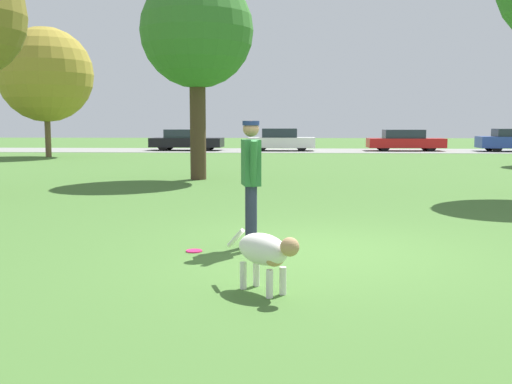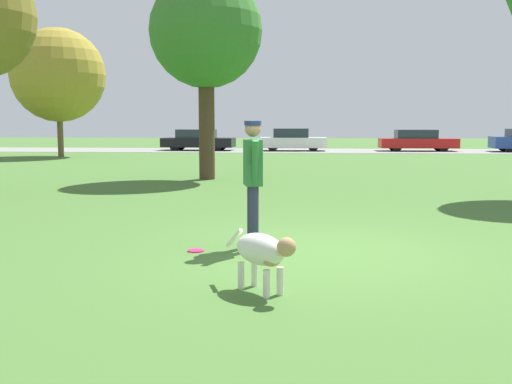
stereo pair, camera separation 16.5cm
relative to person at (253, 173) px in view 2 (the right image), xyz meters
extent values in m
plane|color=#426B2D|center=(0.86, -0.17, -1.04)|extent=(120.00, 120.00, 0.00)
cube|color=gray|center=(0.86, 28.90, -1.03)|extent=(120.00, 6.00, 0.01)
cylinder|color=#2D334C|center=(0.02, -0.11, -0.60)|extent=(0.15, 0.15, 0.87)
cylinder|color=#2D334C|center=(-0.02, 0.11, -0.60)|extent=(0.15, 0.15, 0.87)
cube|color=#2D7038|center=(0.00, 0.00, 0.14)|extent=(0.30, 0.45, 0.62)
cylinder|color=#2D7038|center=(0.05, -0.23, 0.14)|extent=(0.13, 0.23, 0.62)
cylinder|color=#2D7038|center=(-0.05, 0.23, 0.14)|extent=(0.13, 0.23, 0.62)
sphere|color=#A87A5B|center=(0.00, 0.00, 0.60)|extent=(0.26, 0.26, 0.22)
cylinder|color=navy|center=(0.00, 0.00, 0.67)|extent=(0.27, 0.27, 0.06)
ellipsoid|color=silver|center=(0.26, -2.12, -0.59)|extent=(0.69, 0.71, 0.32)
ellipsoid|color=tan|center=(0.38, -2.26, -0.65)|extent=(0.28, 0.28, 0.18)
sphere|color=tan|center=(0.53, -2.41, -0.51)|extent=(0.26, 0.26, 0.19)
cylinder|color=silver|center=(0.46, -2.21, -0.89)|extent=(0.10, 0.10, 0.28)
cylinder|color=silver|center=(0.33, -2.33, -0.89)|extent=(0.10, 0.10, 0.28)
cylinder|color=silver|center=(0.18, -1.91, -0.89)|extent=(0.10, 0.10, 0.28)
cylinder|color=silver|center=(0.05, -2.03, -0.89)|extent=(0.10, 0.10, 0.28)
cylinder|color=silver|center=(-0.05, -1.80, -0.55)|extent=(0.22, 0.23, 0.24)
cylinder|color=#E52366|center=(-0.75, -0.27, -1.03)|extent=(0.22, 0.22, 0.02)
torus|color=#E52366|center=(-0.75, -0.27, -1.03)|extent=(0.22, 0.22, 0.02)
cylinder|color=#4C3826|center=(-2.25, 9.94, 0.54)|extent=(0.48, 0.48, 3.16)
sphere|color=#38752D|center=(-2.25, 9.94, 3.38)|extent=(3.36, 3.36, 3.36)
cylinder|color=brown|center=(-11.60, 21.42, 0.13)|extent=(0.29, 0.29, 2.33)
sphere|color=olive|center=(-11.60, 21.42, 3.04)|extent=(4.67, 4.67, 4.67)
cube|color=black|center=(-5.84, 28.79, -0.54)|extent=(4.49, 2.00, 0.56)
cube|color=#232D38|center=(-5.98, 28.80, 0.00)|extent=(2.36, 1.66, 0.52)
cylinder|color=black|center=(-4.49, 29.52, -0.73)|extent=(0.62, 0.23, 0.62)
cylinder|color=black|center=(-4.55, 27.95, -0.73)|extent=(0.62, 0.23, 0.62)
cylinder|color=black|center=(-7.13, 29.63, -0.73)|extent=(0.62, 0.23, 0.62)
cylinder|color=black|center=(-7.20, 28.05, -0.73)|extent=(0.62, 0.23, 0.62)
cube|color=white|center=(0.03, 28.66, -0.52)|extent=(4.04, 1.78, 0.61)
cube|color=#232D38|center=(-0.09, 28.66, 0.06)|extent=(2.10, 1.53, 0.54)
cylinder|color=black|center=(1.24, 29.43, -0.74)|extent=(0.59, 0.20, 0.59)
cylinder|color=black|center=(1.24, 27.90, -0.74)|extent=(0.59, 0.20, 0.59)
cylinder|color=black|center=(-1.18, 29.43, -0.74)|extent=(0.59, 0.20, 0.59)
cylinder|color=black|center=(-1.18, 27.90, -0.74)|extent=(0.59, 0.20, 0.59)
cube|color=red|center=(7.56, 28.87, -0.55)|extent=(4.60, 1.75, 0.57)
cube|color=#232D38|center=(7.42, 28.87, 0.00)|extent=(2.40, 1.48, 0.52)
cylinder|color=black|center=(8.92, 29.61, -0.75)|extent=(0.58, 0.21, 0.58)
cylinder|color=black|center=(8.94, 28.16, -0.75)|extent=(0.58, 0.21, 0.58)
cylinder|color=black|center=(6.18, 29.57, -0.75)|extent=(0.58, 0.21, 0.58)
cylinder|color=black|center=(6.20, 28.13, -0.75)|extent=(0.58, 0.21, 0.58)
cylinder|color=black|center=(12.73, 29.33, -0.72)|extent=(0.63, 0.23, 0.62)
cylinder|color=black|center=(12.66, 27.79, -0.72)|extent=(0.63, 0.23, 0.62)
camera|label=1|loc=(0.52, -8.05, 0.68)|focal=42.00mm
camera|label=2|loc=(0.69, -8.04, 0.68)|focal=42.00mm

